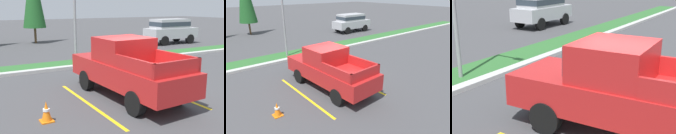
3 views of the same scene
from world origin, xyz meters
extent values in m
plane|color=#424244|center=(0.00, 0.00, 0.00)|extent=(120.00, 120.00, 0.00)
cube|color=yellow|center=(-2.03, -0.33, 0.00)|extent=(0.12, 4.80, 0.01)
cube|color=yellow|center=(1.07, -0.33, 0.00)|extent=(0.12, 4.80, 0.01)
cube|color=#B2B2AD|center=(0.00, 5.00, 0.07)|extent=(56.00, 0.40, 0.15)
cube|color=#2D662D|center=(0.00, 6.10, 0.03)|extent=(56.00, 1.80, 0.06)
cylinder|color=black|center=(-1.40, 1.18, 0.38)|extent=(0.32, 0.77, 0.76)
cylinder|color=black|center=(0.30, 1.26, 0.38)|extent=(0.32, 0.77, 0.76)
cylinder|color=black|center=(-1.26, -1.92, 0.38)|extent=(0.32, 0.77, 0.76)
cylinder|color=black|center=(0.44, -1.84, 0.38)|extent=(0.32, 0.77, 0.76)
cube|color=red|center=(-0.48, -0.33, 0.88)|extent=(2.14, 5.28, 0.76)
cube|color=red|center=(-0.50, -0.03, 1.68)|extent=(1.83, 1.68, 0.84)
cube|color=#2D3842|center=(-0.53, 0.79, 1.73)|extent=(1.62, 0.14, 0.63)
cube|color=red|center=(-1.26, -1.82, 1.48)|extent=(0.19, 1.90, 0.44)
cube|color=red|center=(0.44, -1.74, 1.48)|extent=(0.19, 1.90, 0.44)
cube|color=red|center=(-0.37, -2.68, 1.48)|extent=(1.80, 0.18, 0.44)
cube|color=silver|center=(-0.60, 2.22, 0.64)|extent=(1.81, 0.24, 0.28)
cylinder|color=black|center=(12.04, 10.89, 0.40)|extent=(0.80, 0.27, 0.80)
cylinder|color=black|center=(12.02, 9.19, 0.40)|extent=(0.80, 0.27, 0.80)
cylinder|color=black|center=(9.24, 10.93, 0.40)|extent=(0.80, 0.27, 0.80)
cylinder|color=black|center=(9.22, 9.23, 0.40)|extent=(0.80, 0.27, 0.80)
cube|color=#B2B2B7|center=(10.63, 10.06, 0.92)|extent=(4.62, 1.90, 0.84)
cube|color=#B2B2B7|center=(10.48, 10.06, 1.72)|extent=(3.12, 1.72, 0.76)
cube|color=#2D3842|center=(10.48, 10.06, 1.70)|extent=(3.16, 1.76, 0.36)
cylinder|color=gray|center=(0.11, 5.90, 3.02)|extent=(0.14, 0.14, 6.03)
cylinder|color=brown|center=(0.54, 16.11, 0.67)|extent=(0.20, 0.20, 1.34)
cube|color=orange|center=(-3.67, -1.07, 0.02)|extent=(0.36, 0.36, 0.04)
cone|color=orange|center=(-3.67, -1.07, 0.32)|extent=(0.28, 0.28, 0.56)
cylinder|color=white|center=(-3.67, -1.07, 0.35)|extent=(0.19, 0.19, 0.07)
camera|label=1|loc=(-5.70, -8.33, 3.17)|focal=44.73mm
camera|label=2|loc=(-6.12, -7.93, 4.72)|focal=32.29mm
camera|label=3|loc=(-6.60, -2.62, 3.52)|focal=49.88mm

